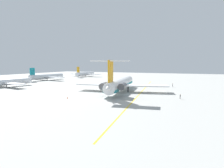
# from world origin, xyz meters

# --- Properties ---
(ground) EXTENTS (337.98, 337.98, 0.00)m
(ground) POSITION_xyz_m (0.00, 0.00, 0.00)
(ground) COLOR #ADADA8
(main_jetliner) EXTENTS (43.57, 38.71, 12.73)m
(main_jetliner) POSITION_xyz_m (-2.19, 13.36, 3.47)
(main_jetliner) COLOR white
(main_jetliner) RESTS_ON ground
(airliner_mid_left) EXTENTS (27.35, 27.18, 8.18)m
(airliner_mid_left) POSITION_xyz_m (-8.47, 71.30, 2.41)
(airliner_mid_left) COLOR silver
(airliner_mid_left) RESTS_ON ground
(airliner_mid_right) EXTENTS (29.87, 29.60, 8.92)m
(airliner_mid_right) POSITION_xyz_m (32.15, 82.27, 2.63)
(airliner_mid_right) COLOR silver
(airliner_mid_right) RESTS_ON ground
(airliner_far_right) EXTENTS (30.16, 29.75, 9.03)m
(airliner_far_right) POSITION_xyz_m (76.46, 78.14, 2.66)
(airliner_far_right) COLOR silver
(airliner_far_right) RESTS_ON ground
(ground_crew_near_nose) EXTENTS (0.44, 0.29, 1.82)m
(ground_crew_near_nose) POSITION_xyz_m (24.33, -4.18, 1.16)
(ground_crew_near_nose) COLOR black
(ground_crew_near_nose) RESTS_ON ground
(ground_crew_near_tail) EXTENTS (0.36, 0.27, 1.66)m
(ground_crew_near_tail) POSITION_xyz_m (-9.37, -10.66, 1.05)
(ground_crew_near_tail) COLOR black
(ground_crew_near_tail) RESTS_ON ground
(safety_cone_nose) EXTENTS (0.40, 0.40, 0.55)m
(safety_cone_nose) POSITION_xyz_m (16.40, 36.14, 0.28)
(safety_cone_nose) COLOR #EA590F
(safety_cone_nose) RESTS_ON ground
(safety_cone_wingtip) EXTENTS (0.40, 0.40, 0.55)m
(safety_cone_wingtip) POSITION_xyz_m (-23.46, 23.87, 0.28)
(safety_cone_wingtip) COLOR #EA590F
(safety_cone_wingtip) RESTS_ON ground
(taxiway_centreline) EXTENTS (103.79, 15.76, 0.01)m
(taxiway_centreline) POSITION_xyz_m (-0.98, 5.03, 0.00)
(taxiway_centreline) COLOR gold
(taxiway_centreline) RESTS_ON ground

